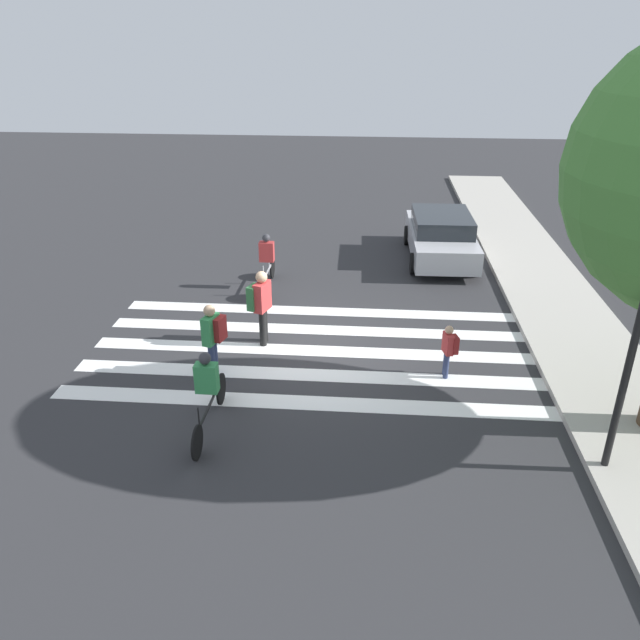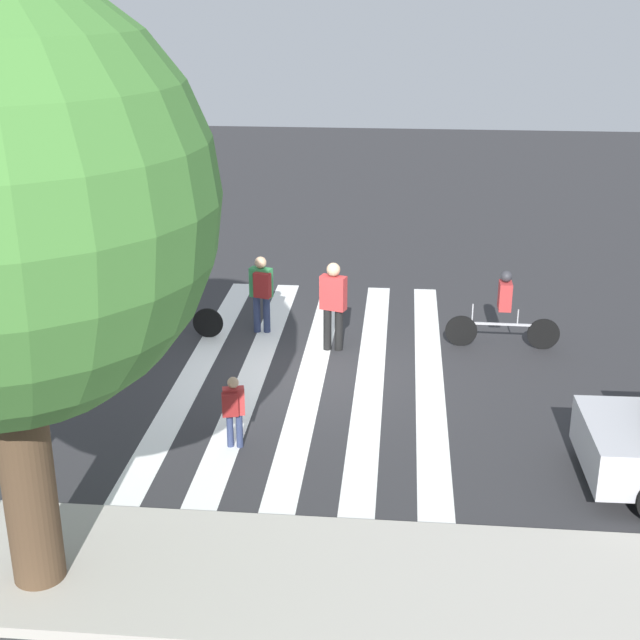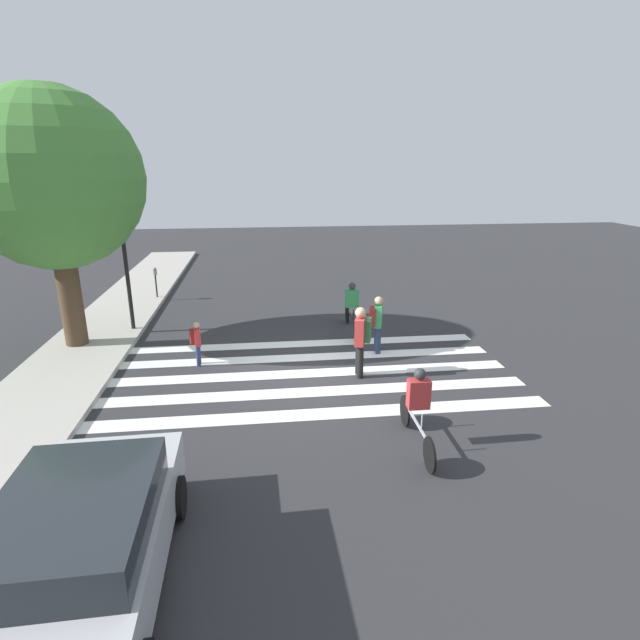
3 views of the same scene
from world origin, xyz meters
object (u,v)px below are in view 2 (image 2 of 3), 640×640
(cyclist_far_lane, at_px, (504,307))
(cyclist_mid_street, at_px, (165,296))
(pedestrian_adult_blue_shirt, at_px, (233,407))
(pedestrian_child_with_backpack, at_px, (261,289))
(pedestrian_adult_yellow_jacket, at_px, (333,299))

(cyclist_far_lane, relative_size, cyclist_mid_street, 0.95)
(pedestrian_adult_blue_shirt, bearing_deg, pedestrian_child_with_backpack, 79.62)
(cyclist_mid_street, bearing_deg, pedestrian_child_with_backpack, -168.94)
(pedestrian_adult_blue_shirt, relative_size, pedestrian_child_with_backpack, 0.73)
(pedestrian_adult_blue_shirt, height_order, pedestrian_child_with_backpack, pedestrian_child_with_backpack)
(pedestrian_adult_yellow_jacket, distance_m, pedestrian_child_with_backpack, 1.69)
(pedestrian_adult_blue_shirt, bearing_deg, cyclist_mid_street, 102.26)
(pedestrian_adult_yellow_jacket, relative_size, pedestrian_child_with_backpack, 1.10)
(pedestrian_adult_yellow_jacket, xyz_separation_m, pedestrian_child_with_backpack, (1.52, -0.74, -0.10))
(pedestrian_adult_blue_shirt, xyz_separation_m, pedestrian_child_with_backpack, (0.32, -4.88, 0.26))
(pedestrian_adult_yellow_jacket, bearing_deg, pedestrian_adult_blue_shirt, 92.10)
(pedestrian_adult_blue_shirt, bearing_deg, pedestrian_adult_yellow_jacket, 59.72)
(pedestrian_adult_yellow_jacket, distance_m, cyclist_mid_street, 3.47)
(cyclist_far_lane, bearing_deg, pedestrian_adult_yellow_jacket, 7.54)
(pedestrian_adult_blue_shirt, xyz_separation_m, cyclist_far_lane, (-4.53, -4.53, 0.17))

